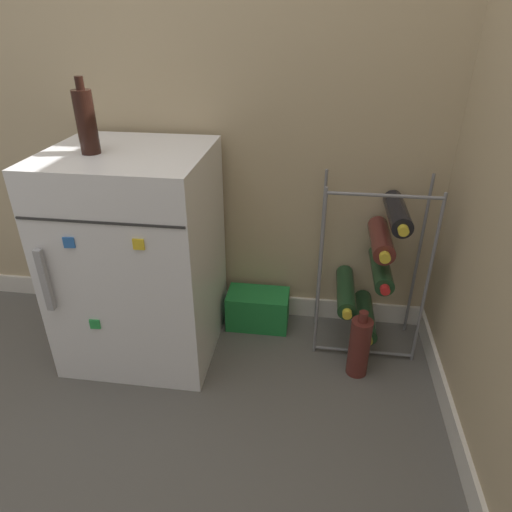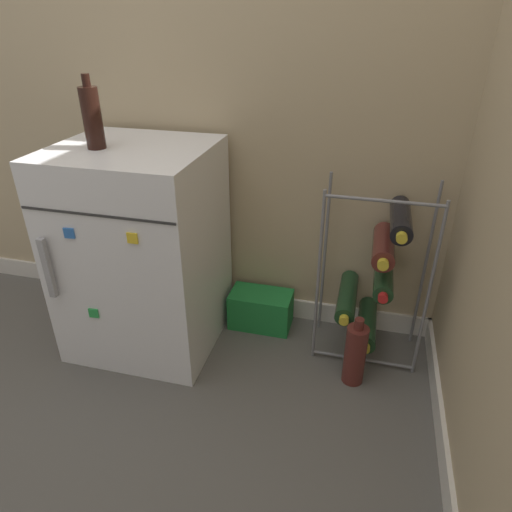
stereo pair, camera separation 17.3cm
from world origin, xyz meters
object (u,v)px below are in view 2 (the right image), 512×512
object	(u,v)px
fridge_top_bottle	(92,117)
wine_rack	(375,275)
soda_box	(261,309)
loose_bottle_floor	(355,354)
mini_fridge	(143,250)

from	to	relation	value
fridge_top_bottle	wine_rack	bearing A→B (deg)	9.81
soda_box	loose_bottle_floor	xyz separation A→B (m)	(0.42, -0.25, 0.04)
loose_bottle_floor	soda_box	bearing A→B (deg)	149.13
soda_box	loose_bottle_floor	distance (m)	0.49
mini_fridge	wine_rack	size ratio (longest dim) A/B	1.15
mini_fridge	fridge_top_bottle	size ratio (longest dim) A/B	3.38
soda_box	wine_rack	bearing A→B (deg)	-6.82
wine_rack	fridge_top_bottle	world-z (taller)	fridge_top_bottle
mini_fridge	soda_box	distance (m)	0.57
wine_rack	loose_bottle_floor	distance (m)	0.30
wine_rack	soda_box	distance (m)	0.53
loose_bottle_floor	fridge_top_bottle	bearing A→B (deg)	178.51
mini_fridge	loose_bottle_floor	distance (m)	0.90
wine_rack	loose_bottle_floor	size ratio (longest dim) A/B	2.52
fridge_top_bottle	soda_box	bearing A→B (deg)	23.02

